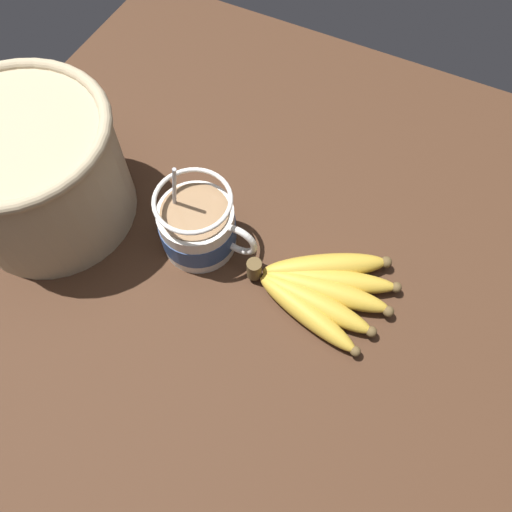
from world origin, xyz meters
TOP-DOWN VIEW (x-y plane):
  - table at (0.00, 0.00)cm, footprint 97.62×97.62cm
  - coffee_mug at (-9.16, 0.02)cm, footprint 14.05×10.29cm
  - banana_bunch at (8.87, 0.03)cm, footprint 19.39×16.19cm
  - woven_basket at (-30.68, -4.43)cm, footprint 24.14×24.14cm

SIDE VIEW (x-z plane):
  - table at x=0.00cm, z-range 0.00..3.58cm
  - banana_bunch at x=8.87cm, z-range 3.19..7.21cm
  - coffee_mug at x=-9.16cm, z-range 0.11..15.32cm
  - woven_basket at x=-30.68cm, z-range 3.98..21.20cm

